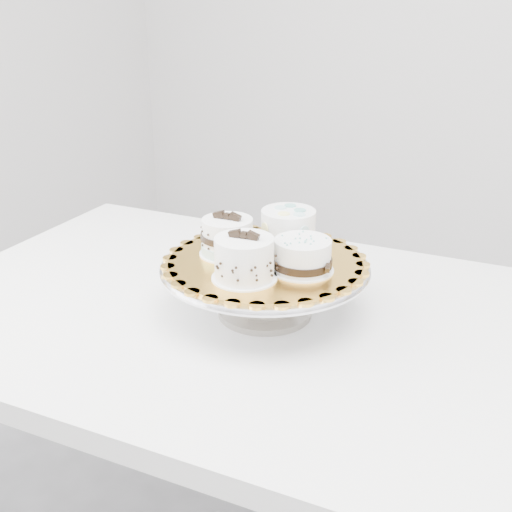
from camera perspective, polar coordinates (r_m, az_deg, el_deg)
The scene contains 7 objects.
table at distance 1.30m, azimuth -1.31°, elevation -7.34°, with size 1.38×1.00×0.75m.
cake_stand at distance 1.21m, azimuth 0.81°, elevation -2.07°, with size 0.39×0.39×0.11m.
cake_board at distance 1.20m, azimuth 0.82°, elevation -0.50°, with size 0.36×0.36×0.01m, color gold.
cake_swirl at distance 1.11m, azimuth -1.05°, elevation -0.32°, with size 0.12×0.12×0.09m.
cake_banded at distance 1.22m, azimuth -2.55°, elevation 1.60°, with size 0.11×0.11×0.09m.
cake_dots at distance 1.24m, azimuth 2.88°, elevation 2.42°, with size 0.13×0.13×0.08m.
cake_ribbon at distance 1.15m, azimuth 4.20°, elevation -0.03°, with size 0.13×0.13×0.06m.
Camera 1 is at (0.48, -0.91, 1.33)m, focal length 45.00 mm.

